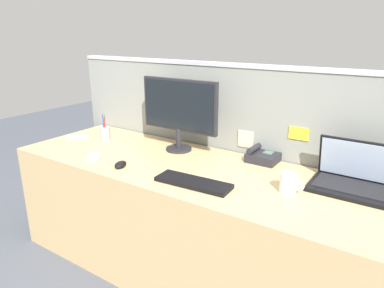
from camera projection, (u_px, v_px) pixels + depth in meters
name	position (u px, v px, depth m)	size (l,w,h in m)	color
ground_plane	(188.00, 268.00, 2.27)	(10.00, 10.00, 0.00)	#4C515B
desk	(187.00, 220.00, 2.16)	(2.26, 0.75, 0.71)	tan
cubicle_divider	(222.00, 157.00, 2.40)	(2.48, 0.07, 1.27)	gray
desktop_monitor	(179.00, 109.00, 2.25)	(0.55, 0.17, 0.47)	#232328
laptop	(352.00, 177.00, 1.75)	(0.37, 0.27, 0.24)	black
desk_phone	(262.00, 156.00, 2.12)	(0.18, 0.17, 0.09)	#232328
keyboard_main	(193.00, 182.00, 1.80)	(0.40, 0.13, 0.02)	black
computer_mouse_right_hand	(120.00, 164.00, 2.03)	(0.06, 0.10, 0.03)	black
pen_cup	(105.00, 133.00, 2.55)	(0.07, 0.07, 0.18)	#99999E
cell_phone_white_slab	(77.00, 137.00, 2.61)	(0.06, 0.15, 0.01)	silver
cell_phone_silver_slab	(94.00, 157.00, 2.19)	(0.07, 0.15, 0.01)	#B7BAC1
coffee_mug	(289.00, 183.00, 1.70)	(0.12, 0.08, 0.10)	white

